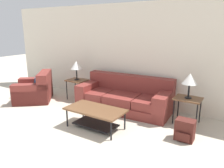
# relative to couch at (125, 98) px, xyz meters

# --- Properties ---
(wall_back) EXTENTS (9.16, 0.06, 2.60)m
(wall_back) POSITION_rel_couch_xyz_m (0.15, 0.56, 1.01)
(wall_back) COLOR silver
(wall_back) RESTS_ON ground_plane
(couch) EXTENTS (2.34, 1.10, 0.82)m
(couch) POSITION_rel_couch_xyz_m (0.00, 0.00, 0.00)
(couch) COLOR maroon
(couch) RESTS_ON ground_plane
(armchair) EXTENTS (1.33, 1.34, 0.80)m
(armchair) POSITION_rel_couch_xyz_m (-2.45, -0.73, -0.00)
(armchair) COLOR maroon
(armchair) RESTS_ON ground_plane
(coffee_table) EXTENTS (1.20, 0.63, 0.42)m
(coffee_table) POSITION_rel_couch_xyz_m (0.02, -1.25, 0.02)
(coffee_table) COLOR brown
(coffee_table) RESTS_ON ground_plane
(side_table_left) EXTENTS (0.55, 0.44, 0.57)m
(side_table_left) POSITION_rel_couch_xyz_m (-1.52, -0.03, 0.21)
(side_table_left) COLOR brown
(side_table_left) RESTS_ON ground_plane
(side_table_right) EXTENTS (0.55, 0.44, 0.57)m
(side_table_right) POSITION_rel_couch_xyz_m (1.53, -0.03, 0.21)
(side_table_right) COLOR brown
(side_table_right) RESTS_ON ground_plane
(table_lamp_left) EXTENTS (0.31, 0.31, 0.53)m
(table_lamp_left) POSITION_rel_couch_xyz_m (-1.52, -0.03, 0.68)
(table_lamp_left) COLOR black
(table_lamp_left) RESTS_ON side_table_left
(table_lamp_right) EXTENTS (0.31, 0.31, 0.53)m
(table_lamp_right) POSITION_rel_couch_xyz_m (1.53, -0.03, 0.68)
(table_lamp_right) COLOR black
(table_lamp_right) RESTS_ON side_table_right
(backpack) EXTENTS (0.33, 0.31, 0.39)m
(backpack) POSITION_rel_couch_xyz_m (1.68, -0.78, -0.10)
(backpack) COLOR #4C1E19
(backpack) RESTS_ON ground_plane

